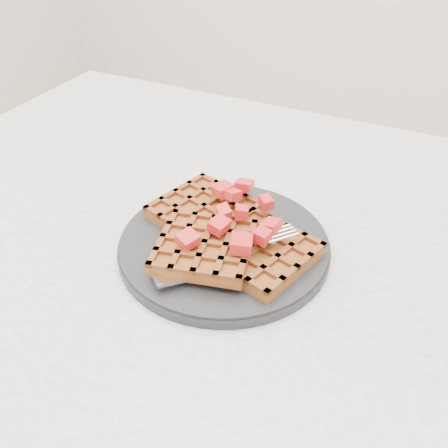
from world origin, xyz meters
name	(u,v)px	position (x,y,z in m)	size (l,w,h in m)	color
table	(273,311)	(0.00, 0.00, 0.64)	(1.20, 0.80, 0.75)	silver
plate	(224,245)	(-0.06, -0.03, 0.76)	(0.26, 0.26, 0.02)	black
waffles	(223,234)	(-0.06, -0.04, 0.78)	(0.23, 0.21, 0.03)	brown
strawberry_pile	(224,214)	(-0.06, -0.03, 0.80)	(0.15, 0.15, 0.02)	#A90005
fork	(238,260)	(-0.02, -0.07, 0.77)	(0.02, 0.18, 0.02)	silver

